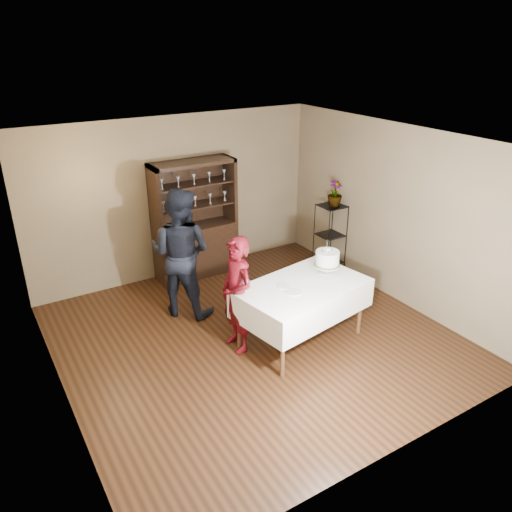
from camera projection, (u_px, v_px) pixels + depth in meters
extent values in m
plane|color=black|center=(254.00, 337.00, 6.93)|extent=(5.00, 5.00, 0.00)
plane|color=white|center=(254.00, 142.00, 5.82)|extent=(5.00, 5.00, 0.00)
cube|color=brown|center=(176.00, 198.00, 8.32)|extent=(5.00, 0.02, 2.70)
cube|color=brown|center=(49.00, 298.00, 5.18)|extent=(0.02, 5.00, 2.70)
cube|color=brown|center=(395.00, 214.00, 7.56)|extent=(0.02, 5.00, 2.70)
cube|color=black|center=(197.00, 250.00, 8.58)|extent=(1.40, 0.48, 0.90)
cube|color=black|center=(188.00, 191.00, 8.34)|extent=(1.40, 0.03, 1.10)
cube|color=black|center=(192.00, 163.00, 7.96)|extent=(1.40, 0.48, 0.06)
cube|color=black|center=(194.00, 206.00, 8.25)|extent=(1.28, 0.42, 0.02)
cube|color=black|center=(193.00, 184.00, 8.10)|extent=(1.28, 0.42, 0.02)
cylinder|color=black|center=(328.00, 244.00, 8.45)|extent=(0.02, 0.02, 1.20)
cylinder|color=black|center=(346.00, 239.00, 8.64)|extent=(0.02, 0.02, 1.20)
cylinder|color=black|center=(314.00, 236.00, 8.76)|extent=(0.02, 0.02, 1.20)
cylinder|color=black|center=(331.00, 232.00, 8.95)|extent=(0.02, 0.02, 1.20)
cube|color=black|center=(328.00, 261.00, 8.88)|extent=(0.40, 0.40, 0.02)
cube|color=black|center=(330.00, 235.00, 8.68)|extent=(0.40, 0.40, 0.01)
cube|color=black|center=(332.00, 206.00, 8.46)|extent=(0.40, 0.40, 0.02)
cube|color=white|center=(302.00, 298.00, 6.60)|extent=(1.85, 1.31, 0.39)
cylinder|color=#4C301C|center=(283.00, 349.00, 5.98)|extent=(0.06, 0.06, 0.81)
cylinder|color=#4C301C|center=(360.00, 308.00, 6.87)|extent=(0.06, 0.06, 0.81)
cylinder|color=#4C301C|center=(239.00, 321.00, 6.55)|extent=(0.06, 0.06, 0.81)
cylinder|color=#4C301C|center=(316.00, 287.00, 7.44)|extent=(0.06, 0.06, 0.81)
imported|color=#38050A|center=(237.00, 295.00, 6.40)|extent=(0.39, 0.59, 1.58)
imported|color=black|center=(181.00, 253.00, 7.20)|extent=(1.17, 1.19, 1.93)
cylinder|color=beige|center=(326.00, 272.00, 6.86)|extent=(0.20, 0.20, 0.01)
cylinder|color=beige|center=(327.00, 269.00, 6.84)|extent=(0.05, 0.05, 0.10)
cylinder|color=beige|center=(327.00, 265.00, 6.82)|extent=(0.36, 0.36, 0.02)
cylinder|color=#446630|center=(327.00, 264.00, 6.81)|extent=(0.35, 0.35, 0.02)
cylinder|color=silver|center=(327.00, 258.00, 6.77)|extent=(0.41, 0.41, 0.20)
sphere|color=#516CAE|center=(330.00, 250.00, 6.74)|extent=(0.02, 0.02, 0.02)
cube|color=white|center=(327.00, 248.00, 6.67)|extent=(0.02, 0.02, 0.14)
cube|color=black|center=(327.00, 242.00, 6.63)|extent=(0.03, 0.03, 0.05)
cylinder|color=beige|center=(294.00, 292.00, 6.32)|extent=(0.27, 0.27, 0.01)
cylinder|color=beige|center=(284.00, 286.00, 6.47)|extent=(0.22, 0.22, 0.01)
imported|color=#446630|center=(335.00, 193.00, 8.37)|extent=(0.27, 0.27, 0.43)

